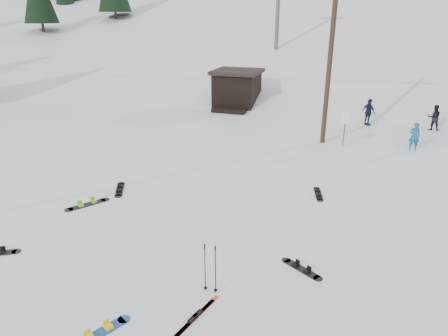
% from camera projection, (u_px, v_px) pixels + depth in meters
% --- Properties ---
extents(ground, '(200.00, 200.00, 0.00)m').
position_uv_depth(ground, '(187.00, 293.00, 10.10)').
color(ground, white).
rests_on(ground, ground).
extents(ski_slope, '(60.00, 85.24, 65.97)m').
position_uv_depth(ski_slope, '(328.00, 139.00, 63.08)').
color(ski_slope, white).
rests_on(ski_slope, ground).
extents(ridge_left, '(47.54, 95.03, 58.38)m').
position_uv_depth(ridge_left, '(106.00, 125.00, 67.14)').
color(ridge_left, white).
rests_on(ridge_left, ground).
extents(treeline_left, '(20.00, 64.00, 10.00)m').
position_uv_depth(treeline_left, '(77.00, 64.00, 55.50)').
color(treeline_left, black).
rests_on(treeline_left, ground).
extents(treeline_crest, '(50.00, 6.00, 10.00)m').
position_uv_depth(treeline_crest, '(346.00, 46.00, 86.14)').
color(treeline_crest, black).
rests_on(treeline_crest, ski_slope).
extents(utility_pole, '(2.00, 0.26, 9.00)m').
position_uv_depth(utility_pole, '(330.00, 54.00, 20.19)').
color(utility_pole, '#3A2819').
rests_on(utility_pole, ground).
extents(trail_sign, '(0.50, 0.09, 1.85)m').
position_uv_depth(trail_sign, '(345.00, 123.00, 20.73)').
color(trail_sign, '#595B60').
rests_on(trail_sign, ground).
extents(lift_hut, '(3.40, 4.10, 2.75)m').
position_uv_depth(lift_hut, '(237.00, 89.00, 29.60)').
color(lift_hut, black).
rests_on(lift_hut, ground).
extents(hero_snowboard, '(0.85, 1.39, 0.11)m').
position_uv_depth(hero_snowboard, '(99.00, 333.00, 8.79)').
color(hero_snowboard, '#1A4FAC').
rests_on(hero_snowboard, ground).
extents(hero_skis, '(0.58, 1.80, 0.10)m').
position_uv_depth(hero_skis, '(195.00, 317.00, 9.25)').
color(hero_skis, red).
rests_on(hero_skis, ground).
extents(ski_poles, '(0.37, 0.10, 1.36)m').
position_uv_depth(ski_poles, '(210.00, 268.00, 9.92)').
color(ski_poles, black).
rests_on(ski_poles, ground).
extents(board_scatter_b, '(0.85, 1.40, 0.11)m').
position_uv_depth(board_scatter_b, '(120.00, 189.00, 15.98)').
color(board_scatter_b, black).
rests_on(board_scatter_b, ground).
extents(board_scatter_c, '(1.06, 1.45, 0.12)m').
position_uv_depth(board_scatter_c, '(87.00, 204.00, 14.72)').
color(board_scatter_c, black).
rests_on(board_scatter_c, ground).
extents(board_scatter_d, '(1.21, 0.82, 0.10)m').
position_uv_depth(board_scatter_d, '(302.00, 269.00, 11.02)').
color(board_scatter_d, black).
rests_on(board_scatter_d, ground).
extents(board_scatter_f, '(0.50, 1.34, 0.10)m').
position_uv_depth(board_scatter_f, '(318.00, 194.00, 15.59)').
color(board_scatter_f, black).
rests_on(board_scatter_f, ground).
extents(skier_teal, '(0.55, 0.38, 1.46)m').
position_uv_depth(skier_teal, '(414.00, 136.00, 20.41)').
color(skier_teal, '#0D5A83').
rests_on(skier_teal, ground).
extents(skier_dark, '(0.79, 0.64, 1.54)m').
position_uv_depth(skier_dark, '(434.00, 117.00, 23.94)').
color(skier_dark, black).
rests_on(skier_dark, ground).
extents(skier_navy, '(0.99, 0.98, 1.68)m').
position_uv_depth(skier_navy, '(369.00, 112.00, 24.92)').
color(skier_navy, '#19203E').
rests_on(skier_navy, ground).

